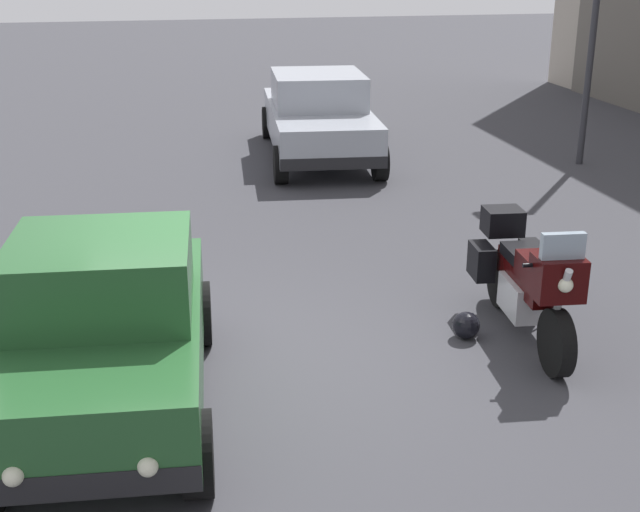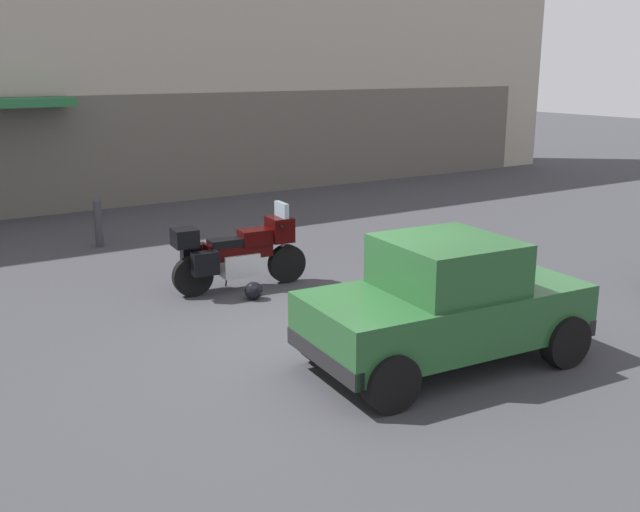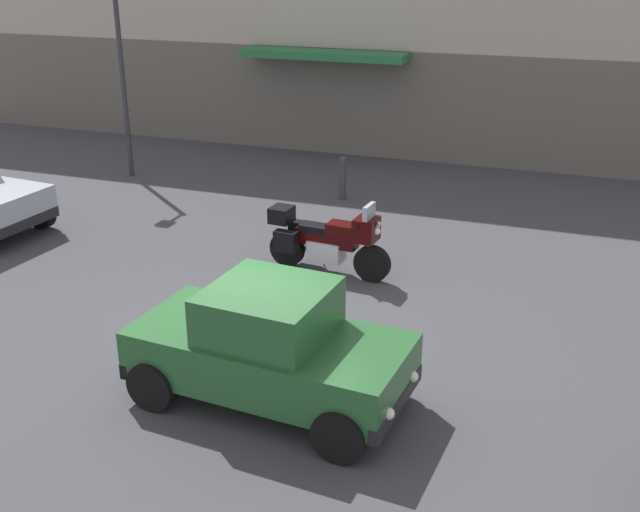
{
  "view_description": "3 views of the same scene",
  "coord_description": "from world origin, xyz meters",
  "px_view_note": "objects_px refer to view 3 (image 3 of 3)",
  "views": [
    {
      "loc": [
        7.29,
        -0.63,
        3.77
      ],
      "look_at": [
        -0.38,
        0.98,
        0.9
      ],
      "focal_mm": 47.93,
      "sensor_mm": 36.0,
      "label": 1
    },
    {
      "loc": [
        -5.09,
        -7.17,
        3.53
      ],
      "look_at": [
        0.1,
        0.88,
        1.01
      ],
      "focal_mm": 40.99,
      "sensor_mm": 36.0,
      "label": 2
    },
    {
      "loc": [
        4.02,
        -8.62,
        5.35
      ],
      "look_at": [
        0.47,
        1.23,
        1.08
      ],
      "focal_mm": 43.08,
      "sensor_mm": 36.0,
      "label": 3
    }
  ],
  "objects_px": {
    "car_compact_side": "(270,347)",
    "bollard_curbside": "(343,177)",
    "streetlamp_curbside": "(117,58)",
    "helmet": "(312,278)",
    "motorcycle": "(326,239)"
  },
  "relations": [
    {
      "from": "helmet",
      "to": "car_compact_side",
      "type": "relative_size",
      "value": 0.08
    },
    {
      "from": "motorcycle",
      "to": "helmet",
      "type": "xyz_separation_m",
      "value": [
        -0.05,
        -0.6,
        -0.48
      ]
    },
    {
      "from": "car_compact_side",
      "to": "motorcycle",
      "type": "bearing_deg",
      "value": 104.38
    },
    {
      "from": "car_compact_side",
      "to": "streetlamp_curbside",
      "type": "height_order",
      "value": "streetlamp_curbside"
    },
    {
      "from": "streetlamp_curbside",
      "to": "bollard_curbside",
      "type": "height_order",
      "value": "streetlamp_curbside"
    },
    {
      "from": "car_compact_side",
      "to": "bollard_curbside",
      "type": "bearing_deg",
      "value": 106.73
    },
    {
      "from": "car_compact_side",
      "to": "streetlamp_curbside",
      "type": "distance_m",
      "value": 11.04
    },
    {
      "from": "bollard_curbside",
      "to": "motorcycle",
      "type": "bearing_deg",
      "value": -75.57
    },
    {
      "from": "motorcycle",
      "to": "streetlamp_curbside",
      "type": "distance_m",
      "value": 7.99
    },
    {
      "from": "bollard_curbside",
      "to": "helmet",
      "type": "bearing_deg",
      "value": -77.97
    },
    {
      "from": "helmet",
      "to": "car_compact_side",
      "type": "distance_m",
      "value": 3.62
    },
    {
      "from": "motorcycle",
      "to": "bollard_curbside",
      "type": "height_order",
      "value": "motorcycle"
    },
    {
      "from": "car_compact_side",
      "to": "streetlamp_curbside",
      "type": "relative_size",
      "value": 0.75
    },
    {
      "from": "helmet",
      "to": "bollard_curbside",
      "type": "bearing_deg",
      "value": 102.03
    },
    {
      "from": "car_compact_side",
      "to": "bollard_curbside",
      "type": "distance_m",
      "value": 8.35
    }
  ]
}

